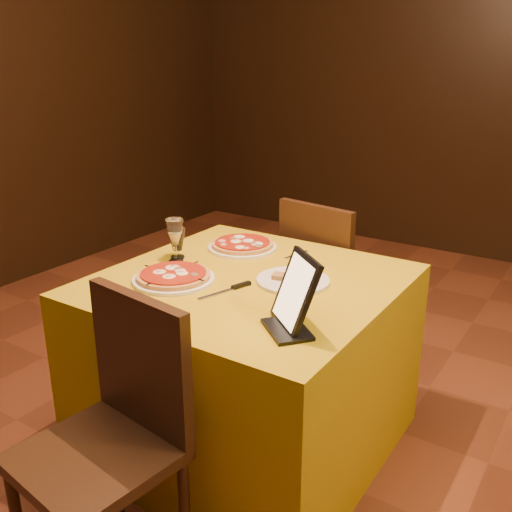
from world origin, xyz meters
The scene contains 12 objects.
main_table centered at (-0.53, 0.47, 0.38)m, with size 1.10×1.10×0.75m, color #B2910B.
chair_main_near centered at (-0.53, -0.35, 0.46)m, with size 0.42×0.42×0.91m, color black, non-canonical shape.
chair_main_far centered at (-0.53, 1.28, 0.46)m, with size 0.42×0.42×0.91m, color black, non-canonical shape.
pizza_near centered at (-0.76, 0.29, 0.77)m, with size 0.32×0.32×0.03m.
pizza_far centered at (-0.76, 0.76, 0.77)m, with size 0.31×0.31×0.03m.
cutlet_dish centered at (-0.37, 0.53, 0.76)m, with size 0.28×0.28×0.03m.
wine_glass centered at (-0.90, 0.46, 0.84)m, with size 0.08×0.08×0.19m, color #D5CB79, non-canonical shape.
water_glass centered at (-0.92, 0.51, 0.81)m, with size 0.07×0.07×0.13m, color white, non-canonical shape.
tablet centered at (-0.18, 0.21, 0.87)m, with size 0.21×0.02×0.24m, color black.
knife centered at (-0.53, 0.30, 0.75)m, with size 0.22×0.02×0.01m, color silver.
fork_near centered at (-0.87, 0.27, 0.75)m, with size 0.18×0.02×0.01m, color silver.
fork_far centered at (-0.51, 0.81, 0.75)m, with size 0.14×0.02×0.01m, color silver.
Camera 1 is at (0.63, -1.25, 1.57)m, focal length 40.00 mm.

